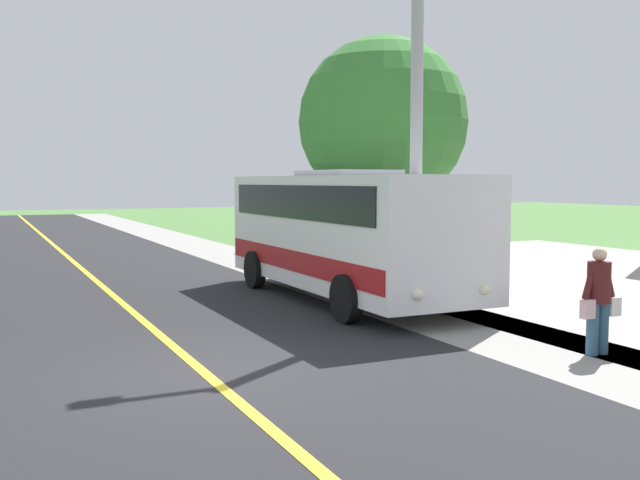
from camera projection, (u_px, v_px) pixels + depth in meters
ground_plane at (205, 374)px, 9.63m from camera, size 120.00×120.00×0.00m
road_surface at (205, 374)px, 9.63m from camera, size 8.00×100.00×0.01m
sidewalk at (511, 338)px, 11.85m from camera, size 2.40×100.00×0.01m
road_centre_line at (205, 373)px, 9.62m from camera, size 0.16×100.00×0.00m
shuttle_bus_front at (347, 228)px, 15.63m from camera, size 2.75×7.85×2.81m
pedestrian_with_bags at (599, 298)px, 10.63m from camera, size 0.72×0.34×1.61m
street_light_pole at (411, 98)px, 13.72m from camera, size 1.97×0.24×7.52m
tree_curbside at (383, 122)px, 19.65m from camera, size 4.64×4.64×6.51m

